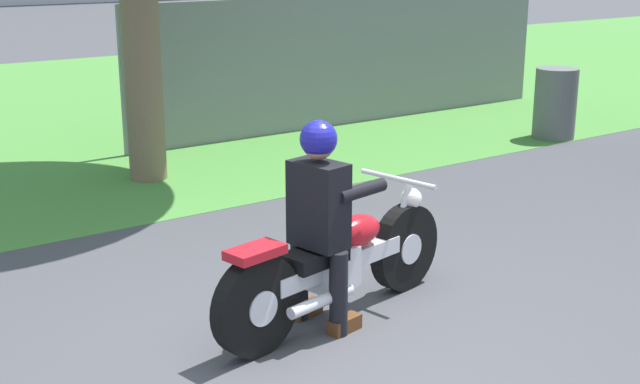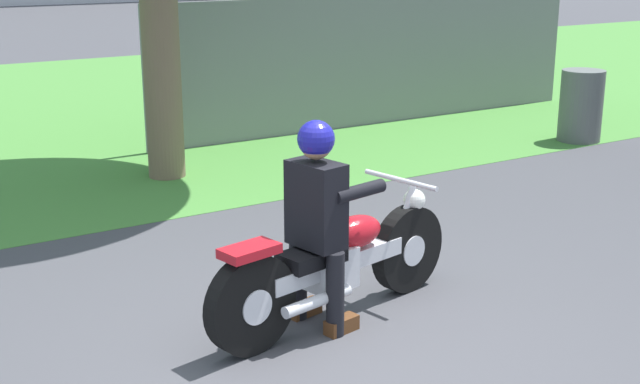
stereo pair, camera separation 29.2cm
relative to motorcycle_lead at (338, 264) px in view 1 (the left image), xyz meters
The scene contains 5 objects.
ground 0.75m from the motorcycle_lead, 124.74° to the right, with size 120.00×120.00×0.00m, color #424247.
motorcycle_lead is the anchor object (origin of this frame).
rider_lead 0.46m from the motorcycle_lead, 169.71° to the right, with size 0.61×0.53×1.40m.
trash_can 6.40m from the motorcycle_lead, 27.23° to the left, with size 0.55×0.55×0.92m, color #595E5B.
fence_segment 6.72m from the motorcycle_lead, 51.63° to the left, with size 7.00×0.06×1.80m, color slate.
Camera 1 is at (-2.81, -3.77, 2.44)m, focal length 47.61 mm.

